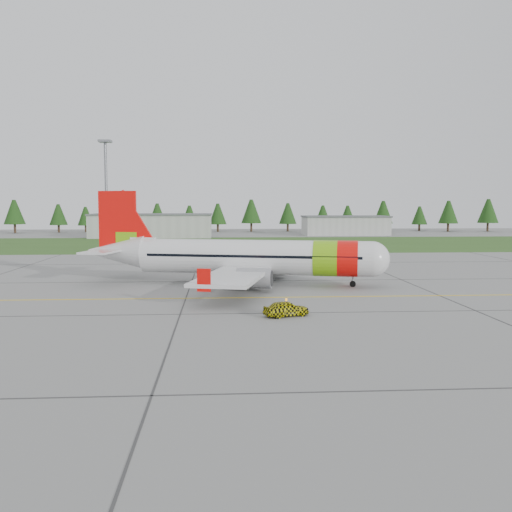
{
  "coord_description": "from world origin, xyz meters",
  "views": [
    {
      "loc": [
        -11.75,
        -46.52,
        9.07
      ],
      "look_at": [
        -7.83,
        14.14,
        3.49
      ],
      "focal_mm": 40.0,
      "sensor_mm": 36.0,
      "label": 1
    }
  ],
  "objects": [
    {
      "name": "aircraft",
      "position": [
        -8.66,
        17.34,
        3.05
      ],
      "size": [
        34.36,
        32.3,
        10.57
      ],
      "rotation": [
        0.0,
        0.0,
        -0.24
      ],
      "color": "silver",
      "rests_on": "ground"
    },
    {
      "name": "ground",
      "position": [
        0.0,
        0.0,
        0.0
      ],
      "size": [
        320.0,
        320.0,
        0.0
      ],
      "primitive_type": "plane",
      "color": "gray",
      "rests_on": "ground"
    },
    {
      "name": "treeline",
      "position": [
        0.0,
        138.0,
        5.0
      ],
      "size": [
        160.0,
        8.0,
        10.0
      ],
      "primitive_type": null,
      "color": "#1C3F14",
      "rests_on": "ground"
    },
    {
      "name": "grass_strip",
      "position": [
        0.0,
        82.0,
        0.01
      ],
      "size": [
        320.0,
        50.0,
        0.03
      ],
      "primitive_type": "cube",
      "color": "#30561E",
      "rests_on": "ground"
    },
    {
      "name": "floodlight_mast",
      "position": [
        -32.0,
        58.0,
        10.0
      ],
      "size": [
        0.5,
        0.5,
        20.0
      ],
      "primitive_type": "cylinder",
      "color": "slate",
      "rests_on": "ground"
    },
    {
      "name": "follow_me_car",
      "position": [
        -6.39,
        -1.34,
        1.86
      ],
      "size": [
        1.71,
        1.84,
        3.72
      ],
      "primitive_type": "imported",
      "rotation": [
        0.0,
        0.0,
        1.92
      ],
      "color": "yellow",
      "rests_on": "ground"
    },
    {
      "name": "service_van",
      "position": [
        -18.03,
        55.95,
        1.93
      ],
      "size": [
        1.56,
        1.5,
        3.85
      ],
      "primitive_type": "imported",
      "rotation": [
        0.0,
        0.0,
        -0.19
      ],
      "color": "silver",
      "rests_on": "ground"
    },
    {
      "name": "hangar_east",
      "position": [
        25.0,
        118.0,
        2.6
      ],
      "size": [
        24.0,
        12.0,
        5.2
      ],
      "primitive_type": "cube",
      "color": "#A8A8A3",
      "rests_on": "ground"
    },
    {
      "name": "hangar_west",
      "position": [
        -30.0,
        110.0,
        3.0
      ],
      "size": [
        32.0,
        14.0,
        6.0
      ],
      "primitive_type": "cube",
      "color": "#A8A8A3",
      "rests_on": "ground"
    },
    {
      "name": "taxi_guideline",
      "position": [
        0.0,
        8.0,
        0.01
      ],
      "size": [
        120.0,
        0.25,
        0.02
      ],
      "primitive_type": "cube",
      "color": "gold",
      "rests_on": "ground"
    }
  ]
}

